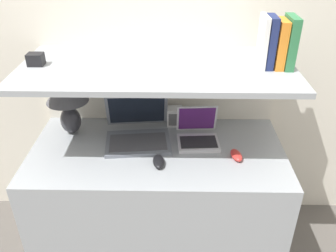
{
  "coord_description": "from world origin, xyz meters",
  "views": [
    {
      "loc": [
        0.09,
        -1.25,
        1.82
      ],
      "look_at": [
        0.06,
        0.34,
        0.88
      ],
      "focal_mm": 38.0,
      "sensor_mm": 36.0,
      "label": 1
    }
  ],
  "objects_px": {
    "shelf_gadget": "(36,59)",
    "computer_mouse": "(159,161)",
    "second_mouse": "(236,155)",
    "router_box": "(175,116)",
    "table_lamp": "(67,98)",
    "book_orange": "(280,44)",
    "book_green": "(289,42)",
    "laptop_large": "(138,132)",
    "book_white": "(263,42)",
    "book_navy": "(270,42)",
    "laptop_small": "(198,134)"
  },
  "relations": [
    {
      "from": "computer_mouse",
      "to": "book_white",
      "type": "bearing_deg",
      "value": 22.91
    },
    {
      "from": "shelf_gadget",
      "to": "computer_mouse",
      "type": "bearing_deg",
      "value": -18.93
    },
    {
      "from": "table_lamp",
      "to": "shelf_gadget",
      "type": "distance_m",
      "value": 0.29
    },
    {
      "from": "router_box",
      "to": "book_navy",
      "type": "xyz_separation_m",
      "value": [
        0.45,
        -0.2,
        0.52
      ]
    },
    {
      "from": "computer_mouse",
      "to": "shelf_gadget",
      "type": "distance_m",
      "value": 0.79
    },
    {
      "from": "computer_mouse",
      "to": "laptop_small",
      "type": "bearing_deg",
      "value": 46.79
    },
    {
      "from": "laptop_small",
      "to": "router_box",
      "type": "bearing_deg",
      "value": 125.06
    },
    {
      "from": "book_navy",
      "to": "book_orange",
      "type": "bearing_deg",
      "value": 0.0
    },
    {
      "from": "table_lamp",
      "to": "router_box",
      "type": "bearing_deg",
      "value": 9.43
    },
    {
      "from": "book_navy",
      "to": "table_lamp",
      "type": "bearing_deg",
      "value": 174.64
    },
    {
      "from": "book_orange",
      "to": "table_lamp",
      "type": "bearing_deg",
      "value": 174.87
    },
    {
      "from": "book_white",
      "to": "table_lamp",
      "type": "bearing_deg",
      "value": 174.46
    },
    {
      "from": "laptop_small",
      "to": "second_mouse",
      "type": "height_order",
      "value": "laptop_small"
    },
    {
      "from": "second_mouse",
      "to": "computer_mouse",
      "type": "bearing_deg",
      "value": -171.06
    },
    {
      "from": "laptop_small",
      "to": "computer_mouse",
      "type": "height_order",
      "value": "laptop_small"
    },
    {
      "from": "laptop_large",
      "to": "shelf_gadget",
      "type": "height_order",
      "value": "shelf_gadget"
    },
    {
      "from": "computer_mouse",
      "to": "second_mouse",
      "type": "height_order",
      "value": "same"
    },
    {
      "from": "laptop_small",
      "to": "book_green",
      "type": "distance_m",
      "value": 0.67
    },
    {
      "from": "computer_mouse",
      "to": "book_green",
      "type": "bearing_deg",
      "value": 18.59
    },
    {
      "from": "second_mouse",
      "to": "shelf_gadget",
      "type": "relative_size",
      "value": 1.52
    },
    {
      "from": "book_orange",
      "to": "book_white",
      "type": "bearing_deg",
      "value": 180.0
    },
    {
      "from": "laptop_small",
      "to": "book_orange",
      "type": "bearing_deg",
      "value": -2.13
    },
    {
      "from": "laptop_large",
      "to": "laptop_small",
      "type": "height_order",
      "value": "laptop_large"
    },
    {
      "from": "book_white",
      "to": "book_green",
      "type": "bearing_deg",
      "value": 0.0
    },
    {
      "from": "laptop_large",
      "to": "book_white",
      "type": "xyz_separation_m",
      "value": [
        0.62,
        -0.02,
        0.52
      ]
    },
    {
      "from": "second_mouse",
      "to": "book_white",
      "type": "distance_m",
      "value": 0.58
    },
    {
      "from": "computer_mouse",
      "to": "second_mouse",
      "type": "distance_m",
      "value": 0.41
    },
    {
      "from": "book_green",
      "to": "book_navy",
      "type": "xyz_separation_m",
      "value": [
        -0.09,
        0.0,
        0.0
      ]
    },
    {
      "from": "laptop_large",
      "to": "book_navy",
      "type": "relative_size",
      "value": 1.56
    },
    {
      "from": "laptop_small",
      "to": "computer_mouse",
      "type": "bearing_deg",
      "value": -133.21
    },
    {
      "from": "book_white",
      "to": "second_mouse",
      "type": "bearing_deg",
      "value": -122.39
    },
    {
      "from": "book_green",
      "to": "book_white",
      "type": "relative_size",
      "value": 0.99
    },
    {
      "from": "table_lamp",
      "to": "book_navy",
      "type": "bearing_deg",
      "value": -5.36
    },
    {
      "from": "table_lamp",
      "to": "book_navy",
      "type": "xyz_separation_m",
      "value": [
        1.05,
        -0.1,
        0.35
      ]
    },
    {
      "from": "laptop_small",
      "to": "second_mouse",
      "type": "distance_m",
      "value": 0.25
    },
    {
      "from": "book_green",
      "to": "book_navy",
      "type": "relative_size",
      "value": 1.0
    },
    {
      "from": "laptop_large",
      "to": "book_orange",
      "type": "bearing_deg",
      "value": -2.02
    },
    {
      "from": "second_mouse",
      "to": "router_box",
      "type": "relative_size",
      "value": 1.05
    },
    {
      "from": "book_green",
      "to": "laptop_large",
      "type": "bearing_deg",
      "value": 178.11
    },
    {
      "from": "laptop_large",
      "to": "book_green",
      "type": "xyz_separation_m",
      "value": [
        0.75,
        -0.02,
        0.52
      ]
    },
    {
      "from": "laptop_large",
      "to": "laptop_small",
      "type": "relative_size",
      "value": 1.61
    },
    {
      "from": "computer_mouse",
      "to": "book_orange",
      "type": "relative_size",
      "value": 0.52
    },
    {
      "from": "laptop_large",
      "to": "shelf_gadget",
      "type": "xyz_separation_m",
      "value": [
        -0.48,
        -0.02,
        0.43
      ]
    },
    {
      "from": "book_orange",
      "to": "book_white",
      "type": "height_order",
      "value": "book_white"
    },
    {
      "from": "second_mouse",
      "to": "shelf_gadget",
      "type": "bearing_deg",
      "value": 171.8
    },
    {
      "from": "book_orange",
      "to": "book_navy",
      "type": "xyz_separation_m",
      "value": [
        -0.05,
        0.0,
        0.01
      ]
    },
    {
      "from": "laptop_large",
      "to": "book_green",
      "type": "distance_m",
      "value": 0.91
    },
    {
      "from": "table_lamp",
      "to": "book_green",
      "type": "relative_size",
      "value": 1.31
    },
    {
      "from": "table_lamp",
      "to": "book_orange",
      "type": "height_order",
      "value": "book_orange"
    },
    {
      "from": "book_green",
      "to": "book_orange",
      "type": "distance_m",
      "value": 0.05
    }
  ]
}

